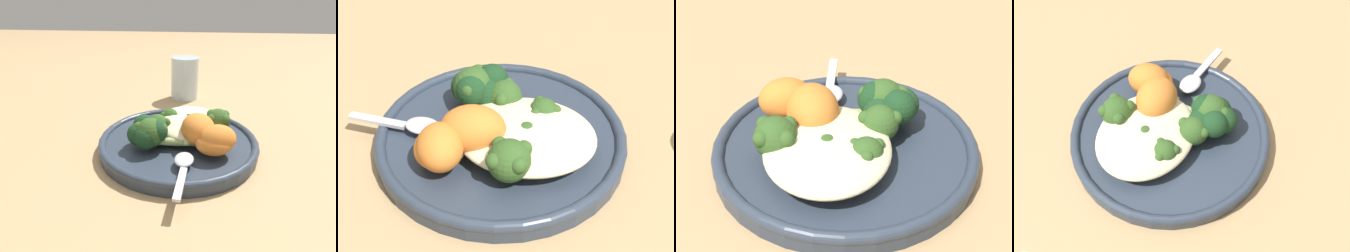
% 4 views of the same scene
% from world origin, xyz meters
% --- Properties ---
extents(ground_plane, '(4.00, 4.00, 0.00)m').
position_xyz_m(ground_plane, '(0.00, 0.00, 0.00)').
color(ground_plane, tan).
extents(plate, '(0.25, 0.25, 0.02)m').
position_xyz_m(plate, '(-0.01, -0.02, 0.01)').
color(plate, '#2D3847').
rests_on(plate, ground_plane).
extents(quinoa_mound, '(0.14, 0.12, 0.03)m').
position_xyz_m(quinoa_mound, '(-0.04, 0.00, 0.03)').
color(quinoa_mound, beige).
rests_on(quinoa_mound, plate).
extents(broccoli_stalk_0, '(0.09, 0.08, 0.04)m').
position_xyz_m(broccoli_stalk_0, '(-0.02, 0.04, 0.04)').
color(broccoli_stalk_0, '#ADC675').
rests_on(broccoli_stalk_0, plate).
extents(broccoli_stalk_1, '(0.08, 0.03, 0.03)m').
position_xyz_m(broccoli_stalk_1, '(-0.02, 0.00, 0.03)').
color(broccoli_stalk_1, '#ADC675').
rests_on(broccoli_stalk_1, plate).
extents(broccoli_stalk_2, '(0.10, 0.07, 0.03)m').
position_xyz_m(broccoli_stalk_2, '(-0.04, -0.03, 0.03)').
color(broccoli_stalk_2, '#ADC675').
rests_on(broccoli_stalk_2, plate).
extents(broccoli_stalk_3, '(0.06, 0.11, 0.04)m').
position_xyz_m(broccoli_stalk_3, '(0.00, -0.03, 0.04)').
color(broccoli_stalk_3, '#ADC675').
rests_on(broccoli_stalk_3, plate).
extents(broccoli_stalk_4, '(0.04, 0.12, 0.04)m').
position_xyz_m(broccoli_stalk_4, '(0.03, -0.05, 0.04)').
color(broccoli_stalk_4, '#ADC675').
rests_on(broccoli_stalk_4, plate).
extents(sweet_potato_chunk_0, '(0.07, 0.06, 0.05)m').
position_xyz_m(sweet_potato_chunk_0, '(0.01, 0.02, 0.04)').
color(sweet_potato_chunk_0, orange).
rests_on(sweet_potato_chunk_0, plate).
extents(sweet_potato_chunk_1, '(0.05, 0.06, 0.03)m').
position_xyz_m(sweet_potato_chunk_1, '(0.04, 0.04, 0.04)').
color(sweet_potato_chunk_1, orange).
rests_on(sweet_potato_chunk_1, plate).
extents(sweet_potato_chunk_2, '(0.06, 0.07, 0.04)m').
position_xyz_m(sweet_potato_chunk_2, '(0.03, 0.04, 0.04)').
color(sweet_potato_chunk_2, orange).
rests_on(sweet_potato_chunk_2, plate).
extents(kale_tuft, '(0.06, 0.06, 0.04)m').
position_xyz_m(kale_tuft, '(0.02, -0.06, 0.04)').
color(kale_tuft, '#193D1E').
rests_on(kale_tuft, plate).
extents(spoon, '(0.10, 0.03, 0.01)m').
position_xyz_m(spoon, '(0.08, 0.00, 0.03)').
color(spoon, silver).
rests_on(spoon, plate).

